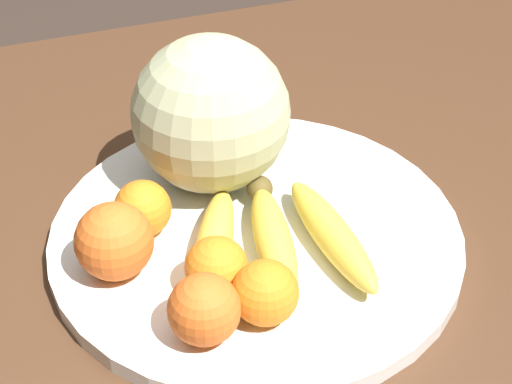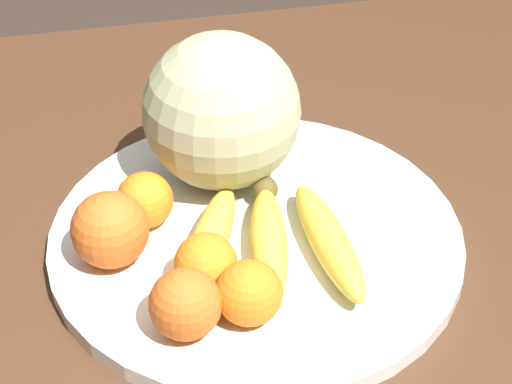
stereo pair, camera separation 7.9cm
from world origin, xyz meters
TOP-DOWN VIEW (x-y plane):
  - kitchen_table at (0.00, 0.00)m, footprint 1.25×0.99m
  - fruit_bowl at (0.01, -0.02)m, footprint 0.42×0.42m
  - melon at (-0.01, 0.08)m, footprint 0.17×0.17m
  - banana_bunch at (0.01, -0.05)m, footprint 0.19×0.19m
  - orange_front_left at (-0.08, -0.13)m, footprint 0.06×0.06m
  - orange_front_right at (-0.14, -0.03)m, footprint 0.08×0.08m
  - orange_mid_center at (-0.05, -0.08)m, footprint 0.06×0.06m
  - orange_back_left at (-0.10, 0.02)m, footprint 0.06×0.06m
  - orange_back_right at (-0.02, -0.13)m, footprint 0.06×0.06m

SIDE VIEW (x-z plane):
  - kitchen_table at x=0.00m, z-range 0.27..1.03m
  - fruit_bowl at x=0.01m, z-range 0.75..0.77m
  - banana_bunch at x=0.01m, z-range 0.77..0.81m
  - orange_back_left at x=-0.10m, z-range 0.77..0.83m
  - orange_mid_center at x=-0.05m, z-range 0.77..0.83m
  - orange_back_right at x=-0.02m, z-range 0.77..0.83m
  - orange_front_left at x=-0.08m, z-range 0.77..0.83m
  - orange_front_right at x=-0.14m, z-range 0.77..0.85m
  - melon at x=-0.01m, z-range 0.77..0.94m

